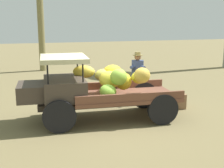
# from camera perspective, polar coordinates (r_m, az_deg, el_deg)

# --- Properties ---
(ground_plane) EXTENTS (60.00, 60.00, 0.00)m
(ground_plane) POSITION_cam_1_polar(r_m,az_deg,el_deg) (8.68, -0.73, -6.75)
(ground_plane) COLOR olive
(truck) EXTENTS (4.54, 1.99, 1.87)m
(truck) POSITION_cam_1_polar(r_m,az_deg,el_deg) (8.36, -3.79, -0.83)
(truck) COLOR #41362E
(truck) RESTS_ON ground
(farmer) EXTENTS (0.55, 0.51, 1.78)m
(farmer) POSITION_cam_1_polar(r_m,az_deg,el_deg) (10.15, 4.92, 1.92)
(farmer) COLOR olive
(farmer) RESTS_ON ground
(wooden_crate) EXTENTS (0.56, 0.66, 0.49)m
(wooden_crate) POSITION_cam_1_polar(r_m,az_deg,el_deg) (9.99, 12.45, -3.04)
(wooden_crate) COLOR #856245
(wooden_crate) RESTS_ON ground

